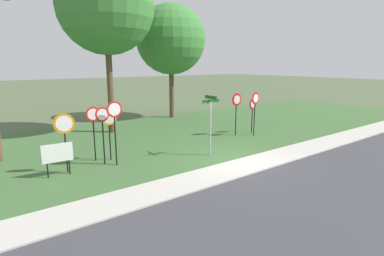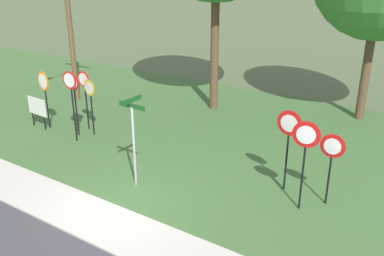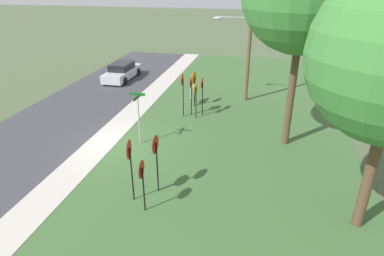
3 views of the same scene
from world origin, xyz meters
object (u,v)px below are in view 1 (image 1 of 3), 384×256
Objects in this scene: stop_sign_far_left at (64,130)px; oak_tree_right at (171,40)px; stop_sign_far_right at (93,123)px; stop_sign_near_left at (103,124)px; yield_sign_near_right at (255,103)px; yield_sign_near_left at (253,108)px; yield_sign_far_left at (237,104)px; notice_board at (58,155)px; oak_tree_left at (106,6)px; stop_sign_near_right at (115,120)px; stop_sign_far_center at (109,125)px; street_name_post at (211,120)px.

oak_tree_right reaches higher than stop_sign_far_left.
stop_sign_near_left is at bearing -76.12° from stop_sign_far_right.
yield_sign_near_right is (10.48, -0.19, 0.22)m from stop_sign_far_left.
yield_sign_near_left is 1.32m from yield_sign_far_left.
stop_sign_far_right is 9.63m from yield_sign_near_left.
notice_board is (-10.10, -0.75, -1.02)m from yield_sign_far_left.
yield_sign_far_left is (-1.28, 0.11, 0.30)m from yield_sign_near_left.
notice_board is at bearing 171.98° from yield_sign_near_right.
stop_sign_near_left is at bearing -175.64° from yield_sign_far_left.
oak_tree_left is at bearing 61.00° from stop_sign_near_left.
yield_sign_far_left is at bearing 13.97° from stop_sign_far_left.
stop_sign_far_center is at bearing 83.10° from stop_sign_near_right.
stop_sign_far_center is 1.04× the size of yield_sign_near_left.
stop_sign_near_left is 1.15× the size of yield_sign_near_left.
notice_board is at bearing -143.57° from stop_sign_far_left.
stop_sign_near_left reaches higher than stop_sign_far_center.
yield_sign_near_left is (9.04, -0.05, -0.01)m from stop_sign_far_center.
street_name_post reaches higher than stop_sign_near_right.
stop_sign_near_right is 1.93m from stop_sign_far_left.
stop_sign_far_left is at bearing -126.44° from oak_tree_left.
yield_sign_near_right reaches higher than yield_sign_far_left.
stop_sign_near_right is at bearing -64.26° from stop_sign_far_right.
stop_sign_far_right is (1.39, 0.79, -0.01)m from stop_sign_far_left.
stop_sign_near_right is at bearing -54.08° from stop_sign_near_left.
yield_sign_far_left is at bearing 10.23° from stop_sign_far_center.
stop_sign_near_left is at bearing 15.04° from stop_sign_far_left.
yield_sign_far_left reaches higher than yield_sign_near_left.
street_name_post is (-3.84, -2.17, -0.20)m from yield_sign_far_left.
stop_sign_near_left is 0.60m from stop_sign_far_center.
stop_sign_far_right is 0.92× the size of yield_sign_near_right.
yield_sign_near_right is 1.04× the size of yield_sign_far_left.
stop_sign_near_right is at bearing 0.43° from notice_board.
street_name_post is at bearing -4.59° from stop_sign_far_left.
stop_sign_far_left is 13.57m from oak_tree_right.
oak_tree_left reaches higher than stop_sign_far_center.
yield_sign_near_left is at bearing -3.70° from yield_sign_far_left.
stop_sign_far_right is at bearing -119.93° from oak_tree_left.
stop_sign_near_right is 1.23m from stop_sign_far_right.
stop_sign_near_right is at bearing -172.41° from yield_sign_far_left.
stop_sign_far_left is at bearing 166.41° from street_name_post.
oak_tree_right is at bearing 39.27° from stop_sign_near_left.
stop_sign_far_left is 0.98× the size of stop_sign_far_right.
yield_sign_near_right is (8.59, 0.12, -0.00)m from stop_sign_near_right.
oak_tree_left is (4.25, 5.76, 5.66)m from stop_sign_far_left.
yield_sign_near_right is at bearing -0.38° from stop_sign_near_right.
oak_tree_left is at bearing 138.87° from yield_sign_near_left.
stop_sign_near_right is 8.48m from oak_tree_left.
stop_sign_far_right is at bearing 40.22° from stop_sign_far_left.
stop_sign_near_right is 9.16m from yield_sign_near_left.
stop_sign_far_right is 0.23× the size of oak_tree_left.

